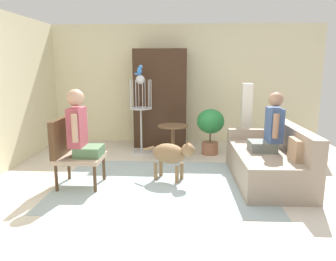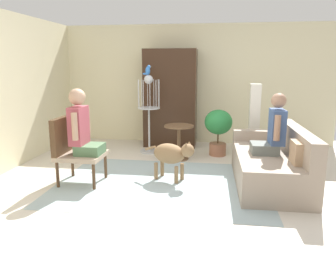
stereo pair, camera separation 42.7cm
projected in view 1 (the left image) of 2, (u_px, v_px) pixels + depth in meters
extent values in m
plane|color=beige|center=(175.00, 186.00, 4.56)|extent=(6.50, 6.50, 0.00)
cube|color=beige|center=(179.00, 84.00, 7.00)|extent=(6.01, 0.12, 2.51)
cube|color=#9EB2B7|center=(162.00, 184.00, 4.63)|extent=(2.96, 2.14, 0.01)
cube|color=gray|center=(267.00, 166.00, 4.70)|extent=(0.94, 1.76, 0.46)
cube|color=gray|center=(294.00, 139.00, 4.60)|extent=(0.21, 1.75, 0.36)
cube|color=gray|center=(255.00, 134.00, 5.40)|extent=(0.91, 0.19, 0.17)
cube|color=tan|center=(296.00, 149.00, 4.19)|extent=(0.10, 0.32, 0.28)
cylinder|color=#4C331E|center=(104.00, 168.00, 4.76)|extent=(0.04, 0.04, 0.37)
cylinder|color=#4C331E|center=(95.00, 179.00, 4.30)|extent=(0.04, 0.04, 0.37)
cylinder|color=#4C331E|center=(69.00, 167.00, 4.79)|extent=(0.04, 0.04, 0.37)
cylinder|color=#4C331E|center=(56.00, 178.00, 4.33)|extent=(0.04, 0.04, 0.37)
cube|color=tan|center=(80.00, 158.00, 4.50)|extent=(0.63, 0.57, 0.06)
cube|color=#4C331E|center=(60.00, 137.00, 4.46)|extent=(0.08, 0.57, 0.52)
cube|color=slate|center=(262.00, 146.00, 4.64)|extent=(0.37, 0.35, 0.14)
cube|color=#3F598C|center=(274.00, 125.00, 4.57)|extent=(0.19, 0.35, 0.48)
sphere|color=#A57A60|center=(276.00, 99.00, 4.50)|extent=(0.20, 0.20, 0.20)
cylinder|color=#A57A60|center=(276.00, 126.00, 4.36)|extent=(0.08, 0.08, 0.34)
cylinder|color=#A57A60|center=(267.00, 121.00, 4.78)|extent=(0.08, 0.08, 0.34)
cube|color=#537750|center=(89.00, 151.00, 4.47)|extent=(0.36, 0.35, 0.14)
cube|color=#B24C59|center=(77.00, 127.00, 4.41)|extent=(0.18, 0.35, 0.53)
sphere|color=tan|center=(75.00, 98.00, 4.33)|extent=(0.23, 0.23, 0.23)
cylinder|color=tan|center=(85.00, 122.00, 4.61)|extent=(0.08, 0.08, 0.37)
cylinder|color=tan|center=(75.00, 128.00, 4.19)|extent=(0.08, 0.08, 0.37)
cylinder|color=brown|center=(173.00, 126.00, 5.74)|extent=(0.53, 0.53, 0.02)
cylinder|color=brown|center=(173.00, 143.00, 5.81)|extent=(0.06, 0.06, 0.59)
cylinder|color=brown|center=(173.00, 158.00, 5.86)|extent=(0.36, 0.36, 0.03)
ellipsoid|color=olive|center=(169.00, 154.00, 4.73)|extent=(0.57, 0.46, 0.29)
sphere|color=olive|center=(188.00, 150.00, 4.59)|extent=(0.19, 0.19, 0.19)
cone|color=olive|center=(189.00, 143.00, 4.61)|extent=(0.06, 0.06, 0.06)
cone|color=olive|center=(187.00, 144.00, 4.53)|extent=(0.06, 0.06, 0.06)
cylinder|color=olive|center=(149.00, 148.00, 4.86)|extent=(0.18, 0.10, 0.10)
cylinder|color=olive|center=(182.00, 171.00, 4.79)|extent=(0.06, 0.06, 0.25)
cylinder|color=olive|center=(177.00, 175.00, 4.64)|extent=(0.06, 0.06, 0.25)
cylinder|color=olive|center=(161.00, 168.00, 4.94)|extent=(0.06, 0.06, 0.25)
cylinder|color=olive|center=(156.00, 171.00, 4.78)|extent=(0.06, 0.06, 0.25)
cylinder|color=silver|center=(142.00, 152.00, 6.28)|extent=(0.36, 0.36, 0.03)
cylinder|color=silver|center=(141.00, 131.00, 6.20)|extent=(0.04, 0.04, 0.85)
cylinder|color=silver|center=(141.00, 108.00, 6.11)|extent=(0.42, 0.42, 0.02)
cylinder|color=silver|center=(151.00, 94.00, 6.04)|extent=(0.01, 0.01, 0.53)
cylinder|color=silver|center=(150.00, 93.00, 6.16)|extent=(0.01, 0.01, 0.53)
cylinder|color=silver|center=(145.00, 93.00, 6.24)|extent=(0.01, 0.01, 0.53)
cylinder|color=silver|center=(139.00, 93.00, 6.24)|extent=(0.01, 0.01, 0.53)
cylinder|color=silver|center=(133.00, 93.00, 6.18)|extent=(0.01, 0.01, 0.53)
cylinder|color=silver|center=(130.00, 94.00, 6.06)|extent=(0.01, 0.01, 0.53)
cylinder|color=silver|center=(131.00, 94.00, 5.95)|extent=(0.01, 0.01, 0.53)
cylinder|color=silver|center=(136.00, 95.00, 5.87)|extent=(0.01, 0.01, 0.53)
cylinder|color=silver|center=(143.00, 95.00, 5.86)|extent=(0.01, 0.01, 0.53)
cylinder|color=silver|center=(148.00, 94.00, 5.93)|extent=(0.01, 0.01, 0.53)
sphere|color=silver|center=(140.00, 80.00, 6.00)|extent=(0.17, 0.17, 0.17)
ellipsoid|color=blue|center=(140.00, 71.00, 5.97)|extent=(0.09, 0.10, 0.15)
sphere|color=blue|center=(141.00, 67.00, 5.95)|extent=(0.07, 0.07, 0.07)
cone|color=#D8BF4C|center=(142.00, 67.00, 5.95)|extent=(0.03, 0.02, 0.02)
ellipsoid|color=blue|center=(137.00, 74.00, 5.98)|extent=(0.12, 0.03, 0.04)
cylinder|color=#996047|center=(210.00, 148.00, 6.16)|extent=(0.31, 0.31, 0.23)
cylinder|color=brown|center=(210.00, 137.00, 6.12)|extent=(0.03, 0.03, 0.20)
ellipsoid|color=#29823E|center=(211.00, 121.00, 6.06)|extent=(0.51, 0.51, 0.46)
cube|color=#4C4742|center=(244.00, 155.00, 6.00)|extent=(0.20, 0.20, 0.06)
cube|color=white|center=(246.00, 119.00, 5.87)|extent=(0.18, 0.18, 1.29)
cube|color=#382316|center=(161.00, 98.00, 6.67)|extent=(1.06, 0.56, 1.98)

